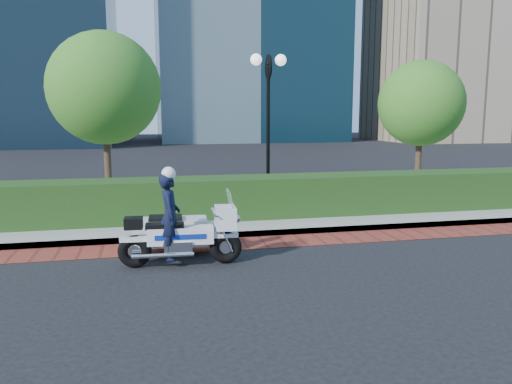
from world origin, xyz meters
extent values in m
plane|color=black|center=(0.00, 0.00, 0.00)|extent=(120.00, 120.00, 0.00)
cube|color=maroon|center=(0.00, 1.50, 0.01)|extent=(60.00, 1.00, 0.01)
cube|color=gray|center=(0.00, 6.00, 0.07)|extent=(60.00, 8.00, 0.15)
cube|color=black|center=(0.00, 3.60, 0.65)|extent=(18.00, 1.20, 1.00)
cylinder|color=black|center=(1.00, 5.20, 0.30)|extent=(0.30, 0.30, 0.30)
cylinder|color=black|center=(1.00, 5.20, 2.15)|extent=(0.10, 0.10, 3.70)
cylinder|color=black|center=(1.00, 5.20, 4.00)|extent=(0.04, 0.70, 0.70)
sphere|color=white|center=(0.65, 5.20, 4.20)|extent=(0.32, 0.32, 0.32)
sphere|color=white|center=(1.35, 5.20, 4.20)|extent=(0.32, 0.32, 0.32)
cylinder|color=#332319|center=(-3.50, 6.50, 1.23)|extent=(0.20, 0.20, 2.17)
sphere|color=#18631A|center=(-3.50, 6.50, 3.44)|extent=(3.20, 3.20, 3.20)
cylinder|color=#332319|center=(6.50, 6.50, 1.11)|extent=(0.20, 0.20, 1.92)
sphere|color=#18631A|center=(6.50, 6.50, 3.05)|extent=(2.80, 2.80, 2.80)
torus|color=black|center=(-2.65, 0.29, 0.30)|extent=(0.61, 0.21, 0.60)
torus|color=black|center=(-1.02, 0.21, 0.30)|extent=(0.61, 0.21, 0.60)
cube|color=silver|center=(-1.84, 0.25, 0.56)|extent=(1.19, 0.35, 0.31)
cube|color=silver|center=(-1.88, 0.25, 0.34)|extent=(0.52, 0.39, 0.25)
cube|color=silver|center=(-1.02, 0.21, 0.86)|extent=(0.39, 0.52, 0.41)
cube|color=silver|center=(-0.93, 0.20, 1.18)|extent=(0.13, 0.46, 0.36)
cube|color=black|center=(-2.11, 0.26, 0.74)|extent=(0.69, 0.31, 0.09)
cube|color=black|center=(-2.65, 0.29, 0.82)|extent=(0.33, 0.31, 0.20)
cube|color=silver|center=(-1.98, 1.03, 0.45)|extent=(1.44, 0.71, 0.50)
cube|color=black|center=(-2.07, 1.03, 0.73)|extent=(0.66, 0.49, 0.07)
torus|color=black|center=(-2.05, 1.47, 0.23)|extent=(0.46, 0.17, 0.45)
imported|color=black|center=(-2.02, 0.26, 0.92)|extent=(0.40, 0.59, 1.56)
sphere|color=white|center=(-2.02, 0.26, 1.68)|extent=(0.25, 0.25, 0.25)
camera|label=1|loc=(-2.39, -8.59, 2.73)|focal=35.00mm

